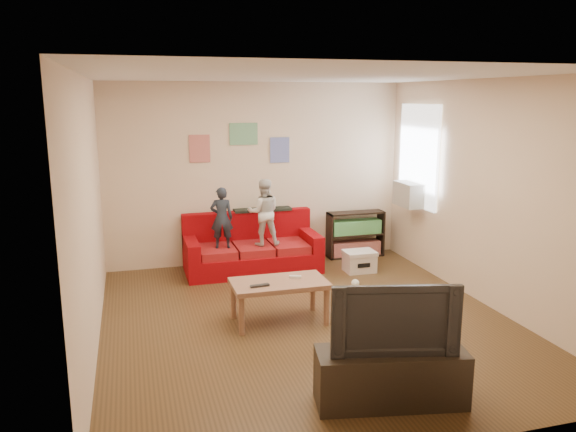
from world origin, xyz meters
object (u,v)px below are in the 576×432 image
object	(u,v)px
tv_stand	(391,377)
television	(393,317)
file_box	(359,261)
bookshelf	(355,237)
coffee_table	(279,287)
child_b	(264,212)
child_a	(222,218)
sofa	(251,251)

from	to	relation	value
tv_stand	television	distance (m)	0.53
file_box	tv_stand	xyz separation A→B (m)	(-1.16, -3.38, 0.07)
bookshelf	coffee_table	bearing A→B (deg)	-129.53
child_b	file_box	world-z (taller)	child_b
child_a	coffee_table	world-z (taller)	child_a
tv_stand	child_a	bearing A→B (deg)	112.35
bookshelf	tv_stand	xyz separation A→B (m)	(-1.41, -4.14, -0.09)
sofa	child_b	bearing A→B (deg)	-48.26
bookshelf	sofa	bearing A→B (deg)	-172.29
child_b	coffee_table	bearing A→B (deg)	89.45
sofa	tv_stand	xyz separation A→B (m)	(0.32, -3.91, -0.05)
child_a	coffee_table	distance (m)	1.91
coffee_table	file_box	world-z (taller)	coffee_table
bookshelf	file_box	world-z (taller)	bookshelf
coffee_table	tv_stand	size ratio (longest dim) A/B	0.86
coffee_table	television	distance (m)	1.99
child_b	file_box	distance (m)	1.56
tv_stand	file_box	bearing A→B (deg)	81.74
child_a	coffee_table	bearing A→B (deg)	108.96
child_b	child_a	bearing A→B (deg)	7.64
child_b	bookshelf	xyz separation A→B (m)	(1.58, 0.40, -0.56)
child_a	tv_stand	size ratio (longest dim) A/B	0.70
coffee_table	file_box	size ratio (longest dim) A/B	2.39
child_a	tv_stand	bearing A→B (deg)	110.27
child_b	coffee_table	distance (m)	1.91
child_a	file_box	bearing A→B (deg)	177.96
child_b	television	world-z (taller)	child_b
sofa	child_a	size ratio (longest dim) A/B	2.23
tv_stand	television	xyz separation A→B (m)	(0.00, 0.00, 0.53)
child_b	tv_stand	distance (m)	3.80
file_box	tv_stand	world-z (taller)	tv_stand
file_box	tv_stand	size ratio (longest dim) A/B	0.36
child_a	coffee_table	size ratio (longest dim) A/B	0.81
sofa	coffee_table	xyz separation A→B (m)	(-0.12, -2.00, 0.13)
coffee_table	tv_stand	distance (m)	1.97
bookshelf	child_b	bearing A→B (deg)	-165.80
sofa	child_a	bearing A→B (deg)	-159.85
child_b	coffee_table	size ratio (longest dim) A/B	0.90
child_a	child_b	world-z (taller)	child_b
child_a	bookshelf	bearing A→B (deg)	-161.01
television	child_a	bearing A→B (deg)	114.96
file_box	television	size ratio (longest dim) A/B	0.43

